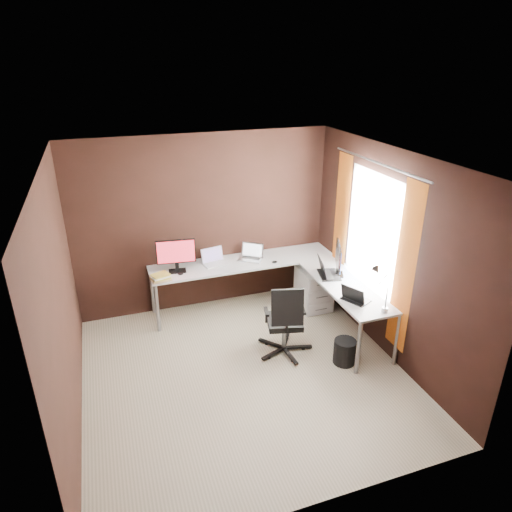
{
  "coord_description": "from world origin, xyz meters",
  "views": [
    {
      "loc": [
        -1.29,
        -4.12,
        3.43
      ],
      "look_at": [
        0.47,
        0.95,
        1.04
      ],
      "focal_mm": 32.0,
      "sensor_mm": 36.0,
      "label": 1
    }
  ],
  "objects": [
    {
      "name": "drawer_pedestal",
      "position": [
        1.43,
        1.15,
        0.3
      ],
      "size": [
        0.42,
        0.5,
        0.6
      ],
      "primitive_type": "cube",
      "color": "silver",
      "rests_on": "ground"
    },
    {
      "name": "desk",
      "position": [
        0.84,
        1.04,
        0.68
      ],
      "size": [
        2.65,
        2.25,
        0.73
      ],
      "color": "silver",
      "rests_on": "ground"
    },
    {
      "name": "monitor_left",
      "position": [
        -0.47,
        1.49,
        0.99
      ],
      "size": [
        0.52,
        0.17,
        0.45
      ],
      "rotation": [
        0.0,
        0.0,
        -0.13
      ],
      "color": "black",
      "rests_on": "desk"
    },
    {
      "name": "monitor_right",
      "position": [
        1.52,
        0.68,
        0.97
      ],
      "size": [
        0.24,
        0.49,
        0.43
      ],
      "rotation": [
        0.0,
        0.0,
        1.15
      ],
      "color": "black",
      "rests_on": "desk"
    },
    {
      "name": "wastebasket",
      "position": [
        1.2,
        -0.19,
        0.15
      ],
      "size": [
        0.29,
        0.29,
        0.31
      ],
      "primitive_type": "cylinder",
      "rotation": [
        0.0,
        0.0,
        0.1
      ],
      "color": "black",
      "rests_on": "ground"
    },
    {
      "name": "laptop_silver",
      "position": [
        0.61,
        1.55,
        0.78
      ],
      "size": [
        0.4,
        0.38,
        0.22
      ],
      "rotation": [
        0.0,
        0.0,
        -0.63
      ],
      "color": "silver",
      "rests_on": "desk"
    },
    {
      "name": "laptop_black_small",
      "position": [
        1.38,
        -0.02,
        0.78
      ],
      "size": [
        0.34,
        0.38,
        0.21
      ],
      "rotation": [
        0.0,
        0.0,
        2.04
      ],
      "color": "black",
      "rests_on": "desk"
    },
    {
      "name": "office_chair",
      "position": [
        0.6,
        0.25,
        0.28
      ],
      "size": [
        0.54,
        0.56,
        0.96
      ],
      "rotation": [
        0.0,
        0.0,
        -0.25
      ],
      "color": "black",
      "rests_on": "ground"
    },
    {
      "name": "laptop_black_big",
      "position": [
        1.38,
        0.71,
        0.78
      ],
      "size": [
        0.34,
        0.42,
        0.24
      ],
      "rotation": [
        0.0,
        0.0,
        1.32
      ],
      "color": "black",
      "rests_on": "desk"
    },
    {
      "name": "mouse_corner",
      "position": [
        0.87,
        1.3,
        0.75
      ],
      "size": [
        0.09,
        0.06,
        0.03
      ],
      "primitive_type": "ellipsoid",
      "rotation": [
        0.0,
        0.0,
        0.04
      ],
      "color": "black",
      "rests_on": "desk"
    },
    {
      "name": "desk_lamp",
      "position": [
        1.51,
        -0.29,
        1.08
      ],
      "size": [
        0.18,
        0.21,
        0.55
      ],
      "rotation": [
        0.0,
        0.0,
        -0.19
      ],
      "color": "slate",
      "rests_on": "desk"
    },
    {
      "name": "mouse_left",
      "position": [
        -0.45,
        1.36,
        0.74
      ],
      "size": [
        0.09,
        0.07,
        0.03
      ],
      "primitive_type": "ellipsoid",
      "rotation": [
        0.0,
        0.0,
        0.33
      ],
      "color": "black",
      "rests_on": "desk"
    },
    {
      "name": "room",
      "position": [
        0.34,
        0.07,
        1.28
      ],
      "size": [
        3.6,
        3.6,
        2.5
      ],
      "color": "#BBAC91",
      "rests_on": "ground"
    },
    {
      "name": "book_stack",
      "position": [
        -0.72,
        1.3,
        0.77
      ],
      "size": [
        0.28,
        0.24,
        0.08
      ],
      "rotation": [
        0.0,
        0.0,
        0.24
      ],
      "color": "tan",
      "rests_on": "desk"
    },
    {
      "name": "laptop_white",
      "position": [
        0.06,
        1.57,
        0.78
      ],
      "size": [
        0.36,
        0.29,
        0.21
      ],
      "rotation": [
        0.0,
        0.0,
        0.19
      ],
      "color": "silver",
      "rests_on": "desk"
    }
  ]
}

